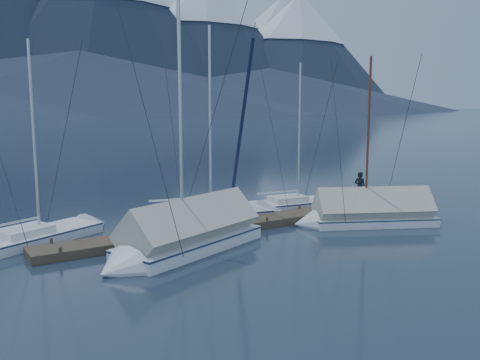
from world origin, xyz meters
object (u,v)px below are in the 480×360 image
at_px(sailboat_covered_near, 362,216).
at_px(person, 360,188).
at_px(sailboat_open_left, 50,235).
at_px(sailboat_covered_far, 180,240).
at_px(sailboat_open_right, 305,204).
at_px(sailboat_open_mid, 221,216).

xyz_separation_m(sailboat_covered_near, person, (2.32, 2.46, 0.77)).
bearing_deg(sailboat_open_left, sailboat_covered_near, -21.98).
xyz_separation_m(sailboat_open_left, sailboat_covered_near, (12.82, -5.17, 0.27)).
distance_m(sailboat_covered_near, sailboat_covered_far, 9.16).
bearing_deg(sailboat_open_left, person, -10.18).
xyz_separation_m(sailboat_open_right, sailboat_covered_far, (-9.52, -4.17, 0.35)).
distance_m(sailboat_open_left, person, 15.42).
height_order(sailboat_covered_near, sailboat_covered_far, sailboat_covered_far).
xyz_separation_m(sailboat_covered_near, sailboat_covered_far, (-9.15, 0.41, 0.08)).
relative_size(sailboat_open_mid, sailboat_covered_far, 0.97).
relative_size(sailboat_open_left, person, 5.21).
distance_m(sailboat_open_mid, sailboat_covered_near, 6.68).
height_order(sailboat_open_mid, sailboat_open_right, sailboat_open_mid).
xyz_separation_m(sailboat_open_mid, sailboat_covered_near, (4.99, -4.43, 0.25)).
relative_size(sailboat_open_right, person, 4.97).
distance_m(sailboat_open_right, sailboat_covered_far, 10.40).
relative_size(sailboat_covered_near, person, 5.01).
relative_size(sailboat_open_mid, sailboat_open_right, 1.19).
bearing_deg(sailboat_covered_near, person, 46.60).
distance_m(sailboat_open_mid, sailboat_open_right, 5.36).
bearing_deg(sailboat_open_left, sailboat_open_right, -2.59).
xyz_separation_m(sailboat_open_right, sailboat_covered_near, (-0.37, -4.58, 0.28)).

